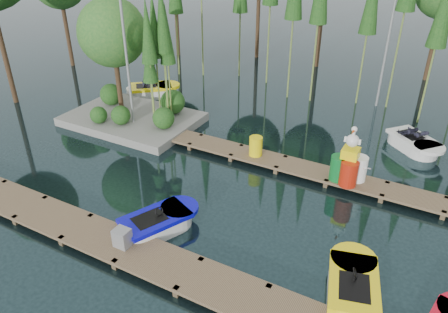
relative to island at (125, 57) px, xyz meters
The scene contains 14 objects.
ground_plane 7.79m from the island, 27.58° to the right, with size 90.00×90.00×0.00m, color #1B2E32.
near_dock 10.44m from the island, 51.04° to the right, with size 18.00×1.50×0.50m.
far_dock 7.91m from the island, ahead, with size 15.00×1.20×0.50m.
island is the anchor object (origin of this frame).
lamp_island 1.56m from the island, 44.71° to the right, with size 0.30×0.30×7.25m.
lamp_rear 12.91m from the island, 36.82° to the left, with size 0.30×0.30×7.25m.
boat_blue 9.48m from the island, 45.30° to the right, with size 2.28×3.05×0.94m.
boat_yellow_near 14.30m from the island, 25.98° to the right, with size 1.99×3.10×0.96m.
boat_yellow_far 4.32m from the island, 109.36° to the left, with size 3.13×2.94×1.49m.
boat_white_far 13.53m from the island, 15.23° to the left, with size 2.93×2.76×1.32m.
utility_cabinet 10.23m from the island, 51.96° to the right, with size 0.48×0.40×0.58m, color gray.
yellow_barrel 7.63m from the island, ahead, with size 0.54×0.54×0.81m, color yellow.
drum_cluster 11.28m from the island, ahead, with size 1.28×1.17×2.21m.
seagull_post 11.81m from the island, ahead, with size 0.47×0.25×0.75m.
Camera 1 is at (7.36, -11.90, 9.09)m, focal length 35.00 mm.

